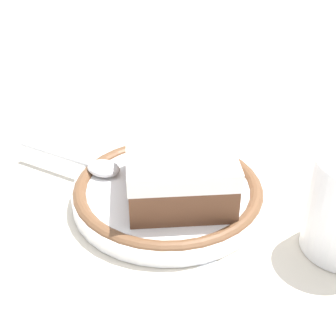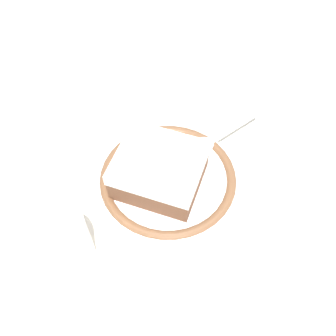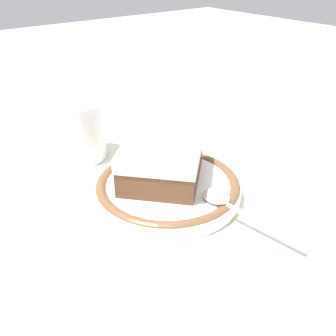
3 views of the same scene
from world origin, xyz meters
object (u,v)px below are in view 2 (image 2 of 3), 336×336
cake_slice (159,170)px  cup (61,248)px  plate (168,180)px  spoon (210,141)px  napkin (52,153)px

cake_slice → cup: cup is taller
plate → cake_slice: (-0.01, -0.00, 0.03)m
cake_slice → plate: bearing=0.8°
spoon → napkin: size_ratio=0.88×
spoon → cup: 0.23m
cake_slice → cup: bearing=-165.2°
cake_slice → spoon: cake_slice is taller
cake_slice → cup: (-0.14, -0.04, -0.01)m
spoon → cup: cup is taller
spoon → napkin: 0.21m
plate → napkin: size_ratio=1.27×
cake_slice → cup: 0.14m
spoon → napkin: bearing=152.5°
cake_slice → spoon: (0.09, 0.02, -0.02)m
cake_slice → spoon: size_ratio=1.12×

